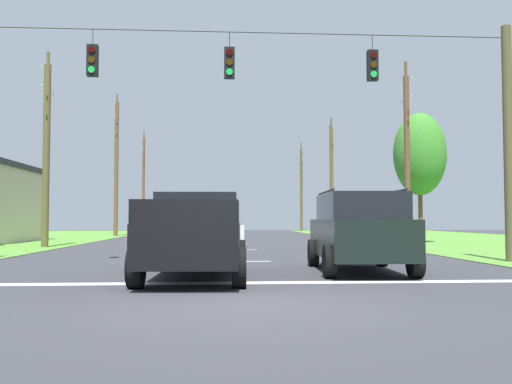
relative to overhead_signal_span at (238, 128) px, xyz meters
name	(u,v)px	position (x,y,z in m)	size (l,w,h in m)	color
ground_plane	(242,305)	(-0.19, -8.12, -4.10)	(120.00, 120.00, 0.00)	#333338
stop_bar_stripe	(237,283)	(-0.19, -5.14, -4.09)	(14.37, 0.45, 0.01)	white
lane_dash_0	(231,261)	(-0.19, 0.86, -4.09)	(0.15, 2.50, 0.01)	white
lane_dash_1	(228,250)	(-0.19, 7.64, -4.09)	(0.15, 2.50, 0.01)	white
lane_dash_2	(226,243)	(-0.19, 14.01, -4.09)	(0.15, 2.50, 0.01)	white
overhead_signal_span	(238,128)	(0.00, 0.00, 0.00)	(17.22, 0.31, 7.45)	brown
pickup_truck	(196,235)	(-1.08, -4.06, -3.13)	(2.46, 5.48, 1.95)	black
suv_black	(359,230)	(3.00, -2.82, -3.04)	(2.42, 4.90, 2.05)	black
distant_car_crossing_white	(202,230)	(-1.46, 11.91, -3.31)	(4.34, 2.11, 1.52)	silver
utility_pole_mid_right	(407,155)	(8.83, 10.59, 0.46)	(0.29, 1.91, 9.30)	brown
utility_pole_far_right	(332,178)	(8.60, 28.62, 0.57)	(0.31, 1.80, 9.72)	brown
utility_pole_near_left	(301,187)	(8.54, 45.37, 0.79)	(0.29, 1.87, 9.93)	brown
utility_pole_far_left	(46,151)	(-8.76, 10.12, 0.47)	(0.33, 1.76, 9.33)	brown
utility_pole_distant_right	(116,166)	(-8.73, 27.93, 1.44)	(0.32, 1.83, 11.25)	brown
utility_pole_distant_left	(144,181)	(-8.87, 44.91, 1.37)	(0.28, 1.92, 11.03)	brown
tree_roadside_far_right	(420,154)	(10.55, 13.54, 0.84)	(2.89, 2.89, 7.25)	brown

